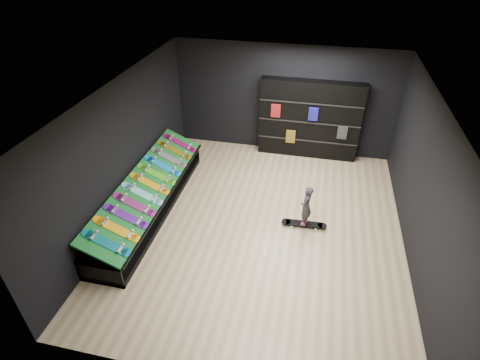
% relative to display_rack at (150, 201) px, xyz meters
% --- Properties ---
extents(floor, '(6.00, 7.00, 0.01)m').
position_rel_display_rack_xyz_m(floor, '(2.55, 0.00, -0.25)').
color(floor, tan).
rests_on(floor, ground).
extents(ceiling, '(6.00, 7.00, 0.01)m').
position_rel_display_rack_xyz_m(ceiling, '(2.55, 0.00, 2.75)').
color(ceiling, white).
rests_on(ceiling, ground).
extents(wall_back, '(6.00, 0.02, 3.00)m').
position_rel_display_rack_xyz_m(wall_back, '(2.55, 3.50, 1.25)').
color(wall_back, black).
rests_on(wall_back, ground).
extents(wall_front, '(6.00, 0.02, 3.00)m').
position_rel_display_rack_xyz_m(wall_front, '(2.55, -3.50, 1.25)').
color(wall_front, black).
rests_on(wall_front, ground).
extents(wall_left, '(0.02, 7.00, 3.00)m').
position_rel_display_rack_xyz_m(wall_left, '(-0.45, 0.00, 1.25)').
color(wall_left, black).
rests_on(wall_left, ground).
extents(wall_right, '(0.02, 7.00, 3.00)m').
position_rel_display_rack_xyz_m(wall_right, '(5.55, 0.00, 1.25)').
color(wall_right, black).
rests_on(wall_right, ground).
extents(display_rack, '(0.90, 4.50, 0.50)m').
position_rel_display_rack_xyz_m(display_rack, '(0.00, 0.00, 0.00)').
color(display_rack, black).
rests_on(display_rack, ground).
extents(turf_ramp, '(0.92, 4.50, 0.46)m').
position_rel_display_rack_xyz_m(turf_ramp, '(0.05, 0.00, 0.46)').
color(turf_ramp, '#0D571D').
rests_on(turf_ramp, display_rack).
extents(back_shelving, '(2.70, 0.31, 2.16)m').
position_rel_display_rack_xyz_m(back_shelving, '(3.29, 3.32, 0.83)').
color(back_shelving, black).
rests_on(back_shelving, ground).
extents(floor_skateboard, '(0.99, 0.26, 0.09)m').
position_rel_display_rack_xyz_m(floor_skateboard, '(3.49, 0.17, -0.21)').
color(floor_skateboard, black).
rests_on(floor_skateboard, ground).
extents(child, '(0.20, 0.24, 0.57)m').
position_rel_display_rack_xyz_m(child, '(3.49, 0.17, 0.13)').
color(child, black).
rests_on(child, floor_skateboard).
extents(display_board_0, '(0.93, 0.22, 0.50)m').
position_rel_display_rack_xyz_m(display_board_0, '(0.06, -1.90, 0.49)').
color(display_board_0, '#0C8C99').
rests_on(display_board_0, turf_ramp).
extents(display_board_1, '(0.93, 0.22, 0.50)m').
position_rel_display_rack_xyz_m(display_board_1, '(0.06, -1.52, 0.49)').
color(display_board_1, yellow).
rests_on(display_board_1, turf_ramp).
extents(display_board_2, '(0.93, 0.22, 0.50)m').
position_rel_display_rack_xyz_m(display_board_2, '(0.06, -1.14, 0.49)').
color(display_board_2, purple).
rests_on(display_board_2, turf_ramp).
extents(display_board_3, '(0.93, 0.22, 0.50)m').
position_rel_display_rack_xyz_m(display_board_3, '(0.06, -0.76, 0.49)').
color(display_board_3, '#2626BF').
rests_on(display_board_3, turf_ramp).
extents(display_board_4, '(0.93, 0.22, 0.50)m').
position_rel_display_rack_xyz_m(display_board_4, '(0.06, -0.38, 0.49)').
color(display_board_4, '#0CB2E5').
rests_on(display_board_4, turf_ramp).
extents(display_board_5, '(0.93, 0.22, 0.50)m').
position_rel_display_rack_xyz_m(display_board_5, '(0.06, 0.00, 0.49)').
color(display_board_5, orange).
rests_on(display_board_5, turf_ramp).
extents(display_board_6, '(0.93, 0.22, 0.50)m').
position_rel_display_rack_xyz_m(display_board_6, '(0.06, 0.38, 0.49)').
color(display_board_6, green).
rests_on(display_board_6, turf_ramp).
extents(display_board_7, '(0.93, 0.22, 0.50)m').
position_rel_display_rack_xyz_m(display_board_7, '(0.06, 0.76, 0.49)').
color(display_board_7, blue).
rests_on(display_board_7, turf_ramp).
extents(display_board_8, '(0.93, 0.22, 0.50)m').
position_rel_display_rack_xyz_m(display_board_8, '(0.06, 1.14, 0.49)').
color(display_board_8, black).
rests_on(display_board_8, turf_ramp).
extents(display_board_9, '(0.93, 0.22, 0.50)m').
position_rel_display_rack_xyz_m(display_board_9, '(0.06, 1.52, 0.49)').
color(display_board_9, yellow).
rests_on(display_board_9, turf_ramp).
extents(display_board_10, '(0.93, 0.22, 0.50)m').
position_rel_display_rack_xyz_m(display_board_10, '(0.06, 1.90, 0.49)').
color(display_board_10, '#E5198C').
rests_on(display_board_10, turf_ramp).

